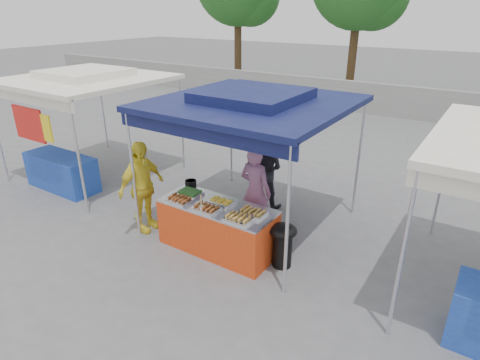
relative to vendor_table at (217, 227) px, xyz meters
The scene contains 20 objects.
ground_plane 0.44m from the vendor_table, 90.00° to the left, with size 80.00×80.00×0.00m, color slate.
back_wall 11.10m from the vendor_table, 90.00° to the left, with size 40.00×0.25×1.20m, color gray.
main_canopy 2.22m from the vendor_table, 90.00° to the left, with size 3.20×3.20×2.57m.
neighbor_stall_left 4.70m from the vendor_table, behind, with size 3.20×3.20×2.57m.
vendor_table is the anchor object (origin of this frame).
food_tray_fl 0.79m from the vendor_table, 158.28° to the right, with size 0.42×0.30×0.07m.
food_tray_fm 0.52m from the vendor_table, 97.65° to the right, with size 0.42×0.30×0.07m.
food_tray_fr 0.78m from the vendor_table, 22.20° to the right, with size 0.42×0.30×0.07m.
food_tray_bl 0.79m from the vendor_table, behind, with size 0.42×0.30×0.07m.
food_tray_bm 0.47m from the vendor_table, 75.10° to the left, with size 0.42×0.30×0.07m.
food_tray_br 0.81m from the vendor_table, ahead, with size 0.42×0.30×0.07m.
cooking_pot 1.03m from the vendor_table, 157.93° to the left, with size 0.21×0.21×0.12m, color black.
skewer_cup 0.57m from the vendor_table, 105.33° to the right, with size 0.08×0.08×0.09m, color silver.
wok_burner 1.17m from the vendor_table, ahead, with size 0.45×0.45×0.75m.
crate_left 0.83m from the vendor_table, 122.46° to the left, with size 0.48×0.33×0.29m, color #1530B1.
crate_right 0.81m from the vendor_table, 61.93° to the left, with size 0.47×0.33×0.28m, color #1530B1.
crate_stacked 0.76m from the vendor_table, 61.93° to the left, with size 0.46×0.32×0.28m, color #1530B1.
vendor_woman 0.95m from the vendor_table, 72.30° to the left, with size 0.62×0.41×1.71m, color #955F86.
helper_man 1.93m from the vendor_table, 95.41° to the left, with size 0.78×0.61×1.61m, color black.
customer_person 1.62m from the vendor_table, behind, with size 1.01×0.42×1.73m, color yellow.
Camera 1 is at (3.59, -4.84, 3.86)m, focal length 30.00 mm.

